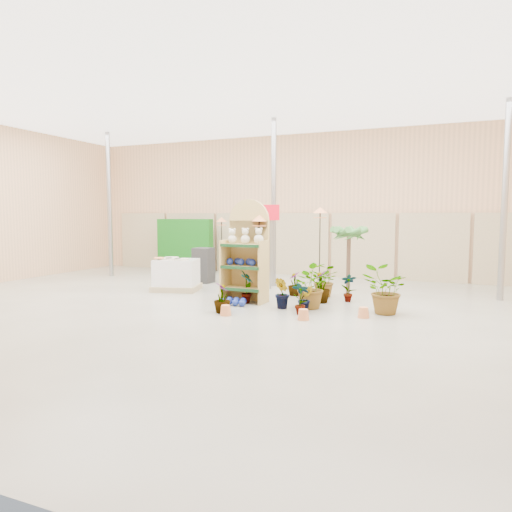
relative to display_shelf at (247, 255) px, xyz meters
The scene contains 24 objects.
room 1.23m from the display_shelf, 121.25° to the right, with size 15.20×12.10×4.70m.
display_shelf is the anchor object (origin of this frame).
teddy_bears 0.42m from the display_shelf, 77.43° to the right, with size 0.84×0.21×0.35m.
gazing_balls_shelf 0.20m from the display_shelf, 90.00° to the right, with size 0.84×0.29×0.16m.
gazing_balls_floor 1.12m from the display_shelf, 98.69° to the right, with size 0.63×0.39×0.15m.
pallet_stack 2.44m from the display_shelf, 164.08° to the left, with size 1.34×1.20×0.84m.
charcoal_planters 3.14m from the display_shelf, 137.21° to the left, with size 0.50×0.50×1.00m.
trellis_stock 5.63m from the display_shelf, 135.22° to the left, with size 2.00×0.30×1.80m, color #0F5210.
offer_sign 1.82m from the display_shelf, 93.16° to the left, with size 0.50×0.08×2.20m.
bird_table_front 0.80m from the display_shelf, ahead, with size 0.34×0.34×1.94m.
bird_table_right 1.93m from the display_shelf, 32.83° to the left, with size 0.34×0.34×2.12m.
bird_table_back 3.95m from the display_shelf, 124.93° to the left, with size 0.34×0.34×1.87m.
palm 2.67m from the display_shelf, 42.63° to the left, with size 0.70×0.70×1.76m.
potted_plant_0 0.72m from the display_shelf, 71.55° to the right, with size 0.38×0.26×0.73m, color #36712F.
potted_plant_1 1.36m from the display_shelf, 28.00° to the right, with size 0.37×0.29×0.66m, color #36712F.
potted_plant_2 1.63m from the display_shelf, 10.12° to the right, with size 0.83×0.72×0.92m, color #36712F.
potted_plant_3 1.78m from the display_shelf, 15.15° to the left, with size 0.41×0.41×0.73m, color #36712F.
potted_plant_4 2.38m from the display_shelf, 19.18° to the left, with size 0.34×0.23×0.64m, color #36712F.
potted_plant_6 2.01m from the display_shelf, 37.73° to the left, with size 0.71×0.61×0.79m, color #36712F.
potted_plant_7 1.54m from the display_shelf, 88.51° to the right, with size 0.34×0.34×0.60m, color #36712F.
potted_plant_8 1.92m from the display_shelf, 31.10° to the right, with size 0.34×0.23×0.64m, color #36712F.
potted_plant_9 1.87m from the display_shelf, 23.90° to the right, with size 0.30×0.24×0.55m, color #36712F.
potted_plant_10 3.08m from the display_shelf, ahead, with size 0.85×0.74×0.95m, color #36712F.
potted_plant_11 1.52m from the display_shelf, 53.36° to the left, with size 0.33×0.33×0.58m, color #36712F.
Camera 1 is at (4.21, -8.11, 1.94)m, focal length 32.00 mm.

